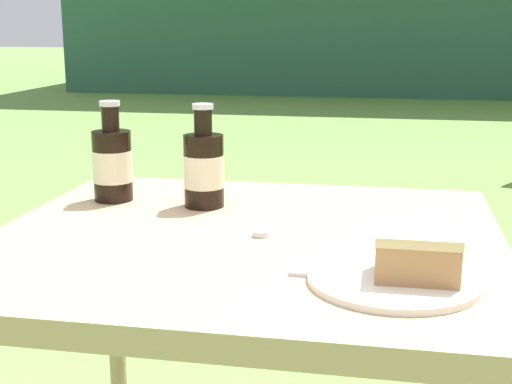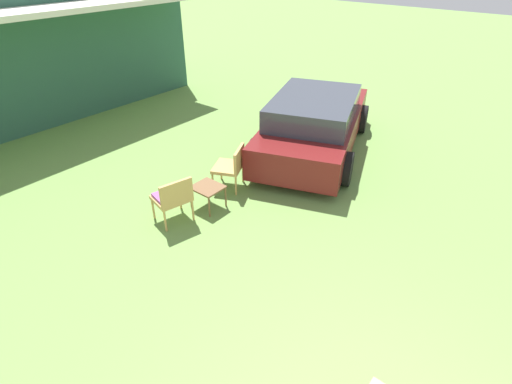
{
  "view_description": "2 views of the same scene",
  "coord_description": "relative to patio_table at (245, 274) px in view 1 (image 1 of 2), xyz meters",
  "views": [
    {
      "loc": [
        0.24,
        -1.15,
        1.11
      ],
      "look_at": [
        0.0,
        0.1,
        0.81
      ],
      "focal_mm": 50.0,
      "sensor_mm": 36.0,
      "label": 1
    },
    {
      "loc": [
        -1.82,
        -0.12,
        3.93
      ],
      "look_at": [
        1.95,
        2.94,
        0.9
      ],
      "focal_mm": 28.0,
      "sensor_mm": 36.0,
      "label": 2
    }
  ],
  "objects": [
    {
      "name": "patio_table",
      "position": [
        0.0,
        0.0,
        0.0
      ],
      "size": [
        0.87,
        0.8,
        0.76
      ],
      "color": "tan",
      "rests_on": "ground_plane"
    },
    {
      "name": "loose_bottle_cap",
      "position": [
        0.03,
        -0.01,
        0.08
      ],
      "size": [
        0.03,
        0.03,
        0.01
      ],
      "color": "silver",
      "rests_on": "patio_table"
    },
    {
      "name": "cola_bottle_far",
      "position": [
        -0.31,
        0.18,
        0.15
      ],
      "size": [
        0.08,
        0.08,
        0.2
      ],
      "color": "black",
      "rests_on": "patio_table"
    },
    {
      "name": "fork",
      "position": [
        0.2,
        -0.2,
        0.08
      ],
      "size": [
        0.19,
        0.02,
        0.01
      ],
      "color": "silver",
      "rests_on": "patio_table"
    },
    {
      "name": "cake_on_plate",
      "position": [
        0.27,
        -0.19,
        0.1
      ],
      "size": [
        0.24,
        0.24,
        0.08
      ],
      "color": "silver",
      "rests_on": "patio_table"
    },
    {
      "name": "cola_bottle_near",
      "position": [
        -0.12,
        0.17,
        0.15
      ],
      "size": [
        0.08,
        0.08,
        0.2
      ],
      "color": "black",
      "rests_on": "patio_table"
    }
  ]
}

